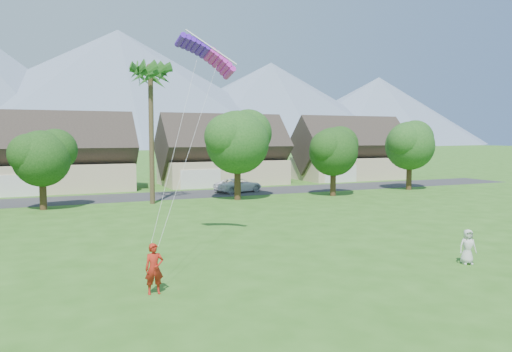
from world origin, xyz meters
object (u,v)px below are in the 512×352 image
kite_flyer (154,269)px  parafoil_kite (207,53)px  parked_car (239,185)px  watcher (468,247)px

kite_flyer → parafoil_kite: size_ratio=0.57×
kite_flyer → parked_car: bearing=65.5°
watcher → parafoil_kite: (-10.03, 8.62, 9.68)m
parked_car → kite_flyer: bearing=135.9°
watcher → parked_car: (1.28, 32.54, -0.08)m
kite_flyer → parked_car: kite_flyer is taller
parked_car → parafoil_kite: 28.21m
parafoil_kite → kite_flyer: bearing=-114.8°
kite_flyer → parked_car: size_ratio=0.36×
parked_car → watcher: bearing=160.8°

